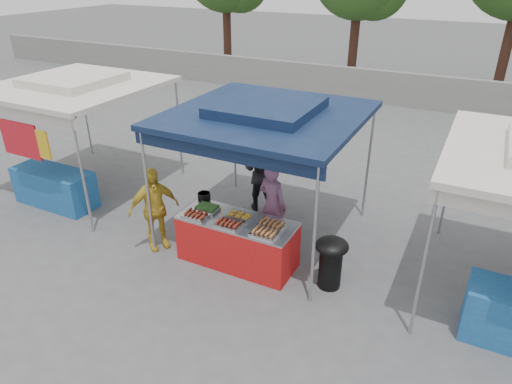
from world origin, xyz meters
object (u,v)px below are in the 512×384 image
at_px(vendor_table, 237,241).
at_px(wok_burner, 331,259).
at_px(customer_person, 154,209).
at_px(vendor_woman, 272,205).
at_px(cooking_pot, 204,196).
at_px(helper_man, 262,170).

relative_size(vendor_table, wok_burner, 2.26).
relative_size(vendor_table, customer_person, 1.28).
bearing_deg(vendor_woman, cooking_pot, 35.25).
relative_size(helper_man, customer_person, 1.12).
distance_m(cooking_pot, wok_burner, 2.55).
relative_size(cooking_pot, wok_burner, 0.26).
bearing_deg(customer_person, helper_man, 7.27).
bearing_deg(cooking_pot, wok_burner, -5.91).
distance_m(vendor_table, vendor_woman, 0.92).
bearing_deg(cooking_pot, vendor_woman, 20.09).
bearing_deg(customer_person, vendor_woman, -27.58).
height_order(cooking_pot, customer_person, customer_person).
relative_size(cooking_pot, customer_person, 0.15).
xyz_separation_m(cooking_pot, vendor_woman, (1.16, 0.43, -0.10)).
relative_size(cooking_pot, vendor_woman, 0.14).
height_order(vendor_woman, customer_person, vendor_woman).
relative_size(vendor_table, cooking_pot, 8.76).
bearing_deg(wok_burner, helper_man, 160.83).
height_order(wok_burner, helper_man, helper_man).
height_order(vendor_woman, helper_man, helper_man).
distance_m(vendor_woman, customer_person, 2.10).
distance_m(wok_burner, helper_man, 2.82).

